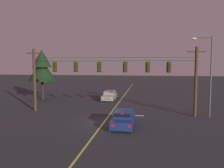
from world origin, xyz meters
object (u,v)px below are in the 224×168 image
at_px(traffic_light_left_inner, 75,67).
at_px(traffic_light_rightmost, 148,67).
at_px(traffic_light_leftmost, 54,67).
at_px(traffic_light_right_inner, 125,67).
at_px(car_waiting_near_lane, 124,119).
at_px(car_oncoming_lead, 110,96).
at_px(tree_verge_near, 42,67).
at_px(traffic_light_far_right, 169,67).
at_px(traffic_light_centre, 99,67).
at_px(street_lamp_corner, 208,69).

height_order(traffic_light_left_inner, traffic_light_rightmost, same).
relative_size(traffic_light_leftmost, traffic_light_right_inner, 1.00).
distance_m(traffic_light_leftmost, car_waiting_near_lane, 10.57).
xyz_separation_m(traffic_light_right_inner, car_oncoming_lead, (-3.22, 9.19, -4.42)).
bearing_deg(traffic_light_left_inner, car_waiting_near_lane, -39.13).
bearing_deg(tree_verge_near, car_oncoming_lead, 6.77).
distance_m(traffic_light_leftmost, traffic_light_far_right, 12.50).
relative_size(traffic_light_left_inner, car_oncoming_lead, 0.28).
bearing_deg(traffic_light_far_right, car_waiting_near_lane, -131.13).
bearing_deg(car_waiting_near_lane, traffic_light_right_inner, 94.54).
xyz_separation_m(traffic_light_leftmost, tree_verge_near, (-5.45, 7.98, -0.07)).
height_order(traffic_light_leftmost, traffic_light_left_inner, same).
bearing_deg(traffic_light_far_right, traffic_light_centre, 180.00).
relative_size(traffic_light_left_inner, traffic_light_rightmost, 1.00).
bearing_deg(traffic_light_centre, traffic_light_left_inner, 180.00).
bearing_deg(traffic_light_right_inner, car_waiting_near_lane, -85.46).
xyz_separation_m(traffic_light_left_inner, street_lamp_corner, (13.83, -0.11, -0.20)).
height_order(traffic_light_leftmost, car_waiting_near_lane, traffic_light_leftmost).
bearing_deg(car_waiting_near_lane, street_lamp_corner, 30.41).
relative_size(traffic_light_left_inner, street_lamp_corner, 0.15).
xyz_separation_m(car_oncoming_lead, tree_verge_near, (-10.18, -1.21, 4.35)).
bearing_deg(traffic_light_right_inner, car_oncoming_lead, 109.30).
distance_m(traffic_light_centre, street_lamp_corner, 11.17).
distance_m(traffic_light_leftmost, traffic_light_rightmost, 10.33).
xyz_separation_m(traffic_light_left_inner, tree_verge_near, (-7.91, 7.98, -0.07)).
xyz_separation_m(street_lamp_corner, tree_verge_near, (-21.73, 8.09, 0.13)).
bearing_deg(street_lamp_corner, tree_verge_near, 159.58).
bearing_deg(traffic_light_far_right, car_oncoming_lead, 130.22).
bearing_deg(car_oncoming_lead, traffic_light_centre, -87.62).
height_order(traffic_light_rightmost, tree_verge_near, tree_verge_near).
relative_size(traffic_light_left_inner, traffic_light_far_right, 1.00).
bearing_deg(traffic_light_left_inner, traffic_light_leftmost, 180.00).
xyz_separation_m(traffic_light_centre, car_waiting_near_lane, (3.21, -4.78, -4.42)).
relative_size(traffic_light_far_right, tree_verge_near, 0.16).
relative_size(street_lamp_corner, tree_verge_near, 1.07).
height_order(traffic_light_left_inner, traffic_light_far_right, same).
xyz_separation_m(traffic_light_centre, traffic_light_right_inner, (2.84, 0.00, 0.00)).
bearing_deg(traffic_light_rightmost, traffic_light_leftmost, 180.00).
height_order(traffic_light_leftmost, street_lamp_corner, street_lamp_corner).
bearing_deg(traffic_light_leftmost, traffic_light_centre, 0.00).
bearing_deg(traffic_light_centre, traffic_light_leftmost, 180.00).
distance_m(traffic_light_leftmost, car_oncoming_lead, 11.24).
bearing_deg(tree_verge_near, traffic_light_centre, -37.07).
xyz_separation_m(car_waiting_near_lane, street_lamp_corner, (7.95, 4.67, 4.22)).
bearing_deg(traffic_light_centre, traffic_light_far_right, 0.00).
bearing_deg(car_oncoming_lead, traffic_light_far_right, -49.78).
bearing_deg(traffic_light_right_inner, traffic_light_rightmost, 0.00).
distance_m(traffic_light_left_inner, traffic_light_rightmost, 7.88).
bearing_deg(car_waiting_near_lane, traffic_light_left_inner, 140.87).
relative_size(traffic_light_rightmost, car_oncoming_lead, 0.28).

